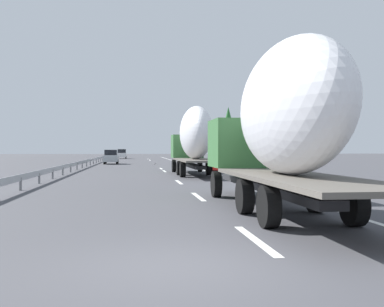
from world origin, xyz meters
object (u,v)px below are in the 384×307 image
(truck_lead, at_px, (194,138))
(car_silver_hatch, at_px, (111,157))
(road_sign, at_px, (200,147))
(truck_trailing, at_px, (279,121))
(car_white_van, at_px, (122,154))

(truck_lead, height_order, car_silver_hatch, truck_lead)
(truck_lead, distance_m, road_sign, 18.25)
(truck_lead, xyz_separation_m, road_sign, (17.98, -3.10, -0.64))
(truck_lead, xyz_separation_m, truck_trailing, (-19.66, 0.00, 0.01))
(truck_trailing, xyz_separation_m, car_white_van, (77.41, 6.92, -1.82))
(car_silver_hatch, distance_m, road_sign, 12.85)
(truck_lead, relative_size, road_sign, 4.16)
(truck_trailing, relative_size, car_silver_hatch, 3.08)
(car_silver_hatch, height_order, road_sign, road_sign)
(car_white_van, bearing_deg, truck_lead, -173.17)
(truck_lead, distance_m, car_silver_hatch, 26.47)
(truck_trailing, bearing_deg, road_sign, -4.71)
(truck_trailing, relative_size, road_sign, 4.27)
(car_white_van, xyz_separation_m, road_sign, (-39.78, -10.02, 1.17))
(road_sign, bearing_deg, car_white_van, 14.14)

